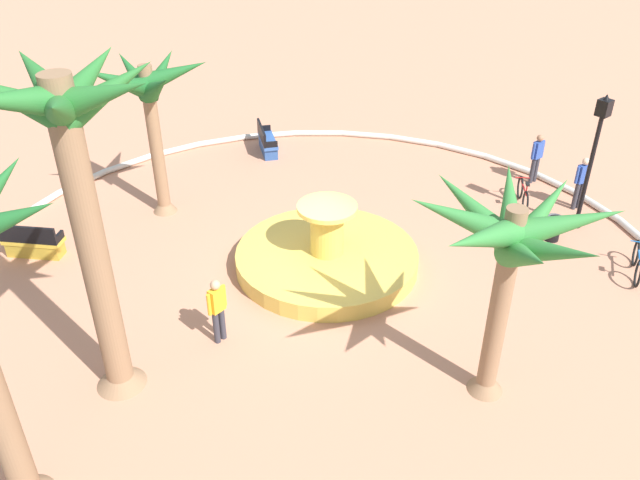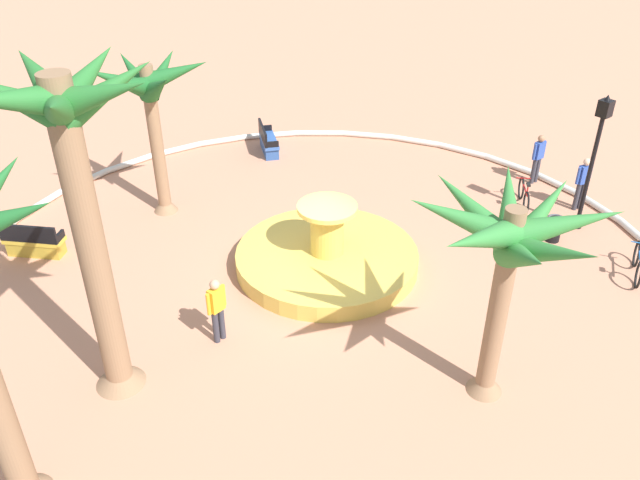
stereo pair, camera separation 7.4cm
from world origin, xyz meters
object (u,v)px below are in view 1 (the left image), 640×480
object	(u,v)px
fountain	(327,257)
bench_north	(267,143)
trash_bin	(553,228)
palm_tree_by_curb	(511,244)
person_pedestrian_stroll	(217,308)
palm_tree_mid_plaza	(77,174)
bench_east	(34,244)
lamppost	(593,153)
person_cyclist_photo	(582,181)
palm_tree_near_fountain	(148,97)
bicycle_red_frame	(523,194)
person_cyclist_helmet	(537,156)
bicycle_by_lamppost	(637,262)

from	to	relation	value
fountain	bench_north	xyz separation A→B (m)	(6.90, -2.98, 0.06)
trash_bin	palm_tree_by_curb	bearing A→B (deg)	112.38
fountain	person_pedestrian_stroll	world-z (taller)	fountain
bench_north	palm_tree_mid_plaza	bearing A→B (deg)	129.89
palm_tree_by_curb	bench_east	distance (m)	12.53
lamppost	person_cyclist_photo	world-z (taller)	lamppost
person_pedestrian_stroll	palm_tree_mid_plaza	bearing A→B (deg)	87.04
palm_tree_near_fountain	fountain	bearing A→B (deg)	-160.24
bench_east	bench_north	distance (m)	8.88
fountain	person_cyclist_photo	xyz separation A→B (m)	(-2.40, -7.85, 0.65)
lamppost	person_pedestrian_stroll	size ratio (longest dim) A/B	2.44
bicycle_red_frame	lamppost	bearing A→B (deg)	-173.47
bench_east	lamppost	distance (m)	15.31
palm_tree_mid_plaza	bicycle_red_frame	bearing A→B (deg)	-92.76
lamppost	person_cyclist_helmet	xyz separation A→B (m)	(2.51, -1.43, -1.41)
bench_north	person_cyclist_photo	bearing A→B (deg)	-152.37
palm_tree_mid_plaza	trash_bin	size ratio (longest dim) A/B	9.33
trash_bin	person_cyclist_photo	world-z (taller)	person_cyclist_photo
trash_bin	person_pedestrian_stroll	bearing A→B (deg)	76.78
person_cyclist_helmet	palm_tree_near_fountain	bearing A→B (deg)	60.31
palm_tree_near_fountain	bench_north	xyz separation A→B (m)	(1.56, -4.90, -3.23)
bicycle_by_lamppost	person_pedestrian_stroll	distance (m)	10.67
palm_tree_by_curb	bicycle_by_lamppost	bearing A→B (deg)	-88.62
lamppost	bicycle_red_frame	xyz separation A→B (m)	(1.76, 0.20, -1.94)
bicycle_by_lamppost	person_pedestrian_stroll	size ratio (longest dim) A/B	0.92
bench_east	bicycle_red_frame	xyz separation A→B (m)	(-6.61, -12.47, 0.04)
palm_tree_near_fountain	person_pedestrian_stroll	xyz separation A→B (m)	(-6.11, 1.82, -2.67)
palm_tree_near_fountain	bench_north	size ratio (longest dim) A/B	2.85
trash_bin	bicycle_by_lamppost	size ratio (longest dim) A/B	0.49
palm_tree_by_curb	bench_north	xyz separation A→B (m)	(12.40, -3.36, -3.17)
lamppost	person_cyclist_photo	distance (m)	1.79
fountain	lamppost	world-z (taller)	lamppost
palm_tree_near_fountain	bicycle_by_lamppost	distance (m)	13.61
person_cyclist_helmet	bench_east	bearing A→B (deg)	67.42
bicycle_by_lamppost	lamppost	bearing A→B (deg)	-23.91
palm_tree_mid_plaza	person_cyclist_photo	size ratio (longest dim) A/B	4.08
palm_tree_by_curb	person_cyclist_photo	size ratio (longest dim) A/B	2.70
palm_tree_mid_plaza	palm_tree_by_curb	bearing A→B (deg)	-130.57
bicycle_red_frame	person_pedestrian_stroll	xyz separation A→B (m)	(0.50, 10.45, 0.53)
palm_tree_mid_plaza	bicycle_by_lamppost	xyz separation A→B (m)	(-4.70, -11.92, -4.44)
lamppost	person_cyclist_photo	xyz separation A→B (m)	(0.61, -0.94, -1.39)
bench_east	person_cyclist_helmet	xyz separation A→B (m)	(-5.86, -14.10, 0.58)
bench_north	fountain	bearing A→B (deg)	156.64
bench_east	bicycle_by_lamppost	size ratio (longest dim) A/B	1.00
trash_bin	bicycle_by_lamppost	world-z (taller)	bicycle_by_lamppost
person_cyclist_helmet	bicycle_red_frame	bearing A→B (deg)	114.73
bench_east	person_pedestrian_stroll	size ratio (longest dim) A/B	0.93
palm_tree_by_curb	person_cyclist_helmet	world-z (taller)	palm_tree_by_curb
palm_tree_mid_plaza	bench_north	distance (m)	12.58
trash_bin	person_cyclist_helmet	distance (m)	3.64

